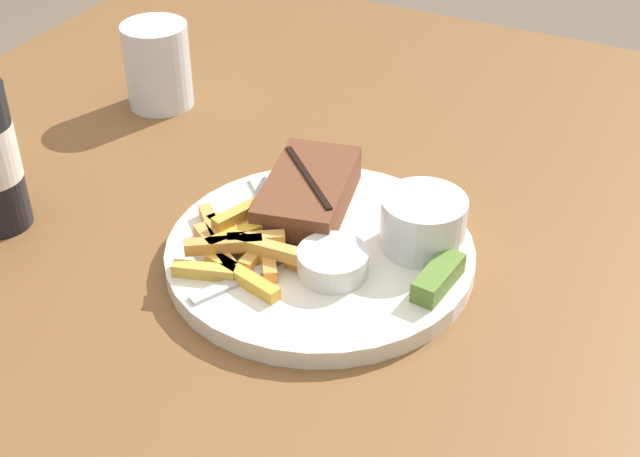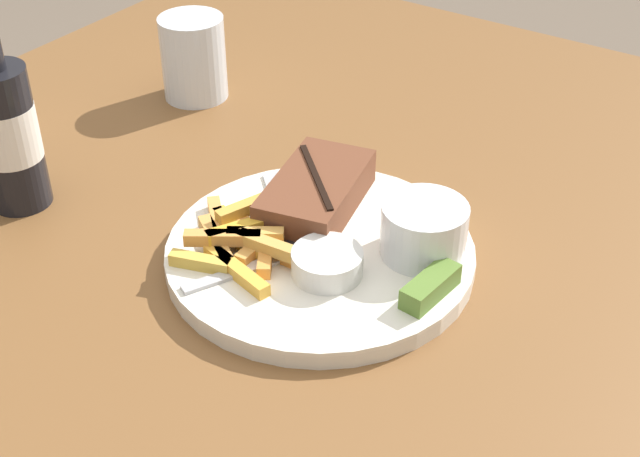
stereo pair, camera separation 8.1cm
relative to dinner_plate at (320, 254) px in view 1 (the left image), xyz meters
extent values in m
cube|color=brown|center=(0.00, 0.00, -0.03)|extent=(1.23, 1.18, 0.04)
cylinder|color=brown|center=(0.56, 0.53, -0.39)|extent=(0.06, 0.06, 0.68)
cylinder|color=silver|center=(0.00, 0.00, 0.00)|extent=(0.29, 0.29, 0.01)
cylinder|color=white|center=(0.00, 0.00, 0.01)|extent=(0.29, 0.29, 0.00)
cube|color=brown|center=(0.05, 0.04, 0.03)|extent=(0.15, 0.10, 0.04)
cube|color=black|center=(0.05, 0.04, 0.05)|extent=(0.08, 0.09, 0.00)
cube|color=gold|center=(-0.02, 0.04, 0.02)|extent=(0.06, 0.02, 0.01)
cube|color=gold|center=(-0.03, 0.06, 0.03)|extent=(0.07, 0.05, 0.01)
cube|color=gold|center=(-0.04, 0.04, 0.02)|extent=(0.06, 0.01, 0.01)
cube|color=orange|center=(-0.04, 0.03, 0.02)|extent=(0.01, 0.08, 0.01)
cube|color=#E49A45|center=(-0.02, 0.06, 0.02)|extent=(0.03, 0.08, 0.01)
cube|color=gold|center=(-0.04, 0.02, 0.03)|extent=(0.02, 0.07, 0.01)
cube|color=gold|center=(-0.02, 0.06, 0.02)|extent=(0.05, 0.03, 0.01)
cube|color=#E39749|center=(-0.03, 0.09, 0.02)|extent=(0.07, 0.07, 0.01)
cube|color=gold|center=(-0.04, 0.05, 0.03)|extent=(0.04, 0.05, 0.01)
cube|color=gold|center=(0.00, 0.08, 0.03)|extent=(0.08, 0.04, 0.01)
cube|color=#DD8E3D|center=(-0.04, 0.03, 0.02)|extent=(0.07, 0.05, 0.01)
cube|color=#CF9247|center=(-0.05, 0.08, 0.02)|extent=(0.05, 0.07, 0.01)
cube|color=#D68F44|center=(-0.06, 0.07, 0.03)|extent=(0.05, 0.06, 0.01)
cube|color=gold|center=(-0.08, 0.04, 0.02)|extent=(0.03, 0.08, 0.01)
cube|color=gold|center=(-0.09, 0.07, 0.02)|extent=(0.03, 0.06, 0.01)
cube|color=gold|center=(-0.03, 0.08, 0.02)|extent=(0.04, 0.06, 0.01)
cylinder|color=white|center=(0.04, -0.08, 0.03)|extent=(0.08, 0.08, 0.05)
cylinder|color=beige|center=(0.04, -0.08, 0.05)|extent=(0.07, 0.07, 0.01)
cylinder|color=silver|center=(-0.03, -0.03, 0.02)|extent=(0.06, 0.06, 0.02)
cylinder|color=#C67A4C|center=(-0.03, -0.03, 0.03)|extent=(0.06, 0.06, 0.01)
cube|color=#567A2D|center=(-0.01, -0.12, 0.02)|extent=(0.07, 0.03, 0.02)
cube|color=#B7B7BC|center=(-0.08, 0.04, 0.01)|extent=(0.09, 0.06, 0.00)
cube|color=#B7B7BC|center=(-0.02, 0.00, 0.01)|extent=(0.03, 0.02, 0.00)
cube|color=#B7B7BC|center=(-0.02, 0.01, 0.01)|extent=(0.03, 0.02, 0.00)
cube|color=#B7B7BC|center=(-0.01, 0.01, 0.01)|extent=(0.03, 0.02, 0.00)
cube|color=#B7B7BC|center=(0.04, 0.07, 0.01)|extent=(0.09, 0.09, 0.00)
cube|color=black|center=(-0.02, 0.01, 0.01)|extent=(0.05, 0.05, 0.01)
cylinder|color=silver|center=(0.20, 0.32, 0.04)|extent=(0.08, 0.08, 0.10)
camera|label=1|loc=(-0.59, -0.30, 0.50)|focal=50.00mm
camera|label=2|loc=(-0.55, -0.37, 0.50)|focal=50.00mm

